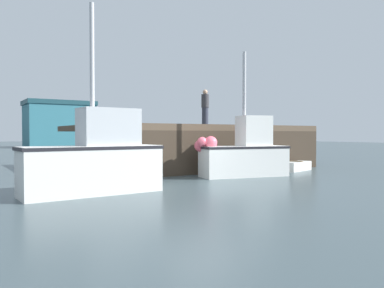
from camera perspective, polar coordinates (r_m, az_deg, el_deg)
ground at (r=11.65m, az=1.29°, el=-6.35°), size 120.00×160.00×0.10m
pier at (r=17.96m, az=-0.21°, el=1.64°), size 10.01×7.35×1.92m
fishing_boat_near_left at (r=10.22m, az=-13.93°, el=-2.23°), size 3.63×1.28×4.84m
fishing_boat_near_right at (r=14.13m, az=7.64°, el=-1.33°), size 3.47×1.70×4.49m
rowboat at (r=16.82m, az=15.09°, el=-3.17°), size 1.78×1.06×0.42m
dockworker at (r=17.48m, az=1.94°, el=5.37°), size 0.34×0.34×1.62m
warehouse at (r=48.23m, az=-18.94°, el=2.77°), size 7.65×5.30×5.39m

